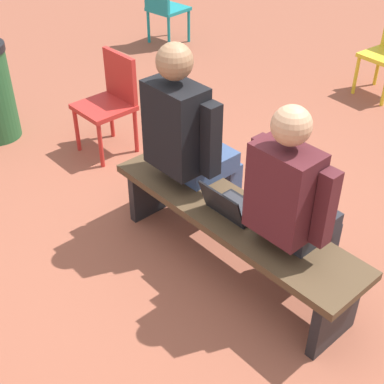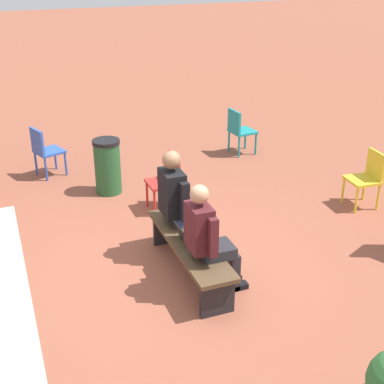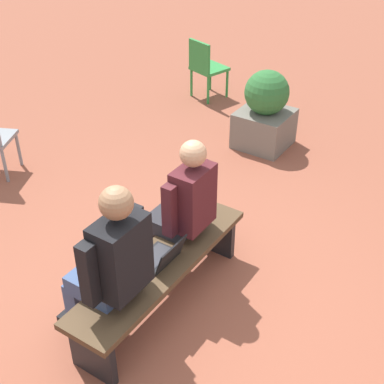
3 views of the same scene
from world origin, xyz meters
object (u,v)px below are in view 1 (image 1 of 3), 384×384
Objects in this scene: laptop at (231,206)px; plastic_chair_foreground at (164,5)px; plastic_chair_near_bench_right at (111,98)px; person_adult at (189,138)px; bench at (232,224)px; person_student at (294,202)px.

plastic_chair_foreground is at bearing -33.76° from laptop.
plastic_chair_near_bench_right and plastic_chair_foreground have the same top height.
person_adult is at bearing -9.89° from laptop.
laptop is 0.38× the size of plastic_chair_near_bench_right.
person_student is at bearing -170.33° from bench.
person_adult is 1.65× the size of plastic_chair_foreground.
person_student reaches higher than plastic_chair_near_bench_right.
plastic_chair_near_bench_right is at bearing -11.26° from person_adult.
laptop is at bearing 11.40° from person_student.
bench is at bearing 169.49° from plastic_chair_near_bench_right.
plastic_chair_foreground is at bearing -30.14° from person_student.
person_adult is 1.65× the size of plastic_chair_near_bench_right.
plastic_chair_near_bench_right is 2.59m from plastic_chair_foreground.
plastic_chair_foreground is (3.44, -2.30, -0.02)m from laptop.
person_adult reaches higher than plastic_chair_near_bench_right.
bench is at bearing 146.38° from plastic_chair_foreground.
plastic_chair_foreground is at bearing -36.75° from person_adult.
person_student is 2.16m from plastic_chair_near_bench_right.
person_adult is 4.34× the size of laptop.
person_adult is 1.32m from plastic_chair_near_bench_right.
plastic_chair_foreground is at bearing -33.62° from bench.
plastic_chair_near_bench_right is at bearing 130.83° from plastic_chair_foreground.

